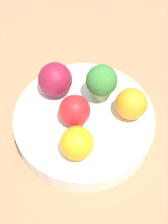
% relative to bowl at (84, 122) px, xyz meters
% --- Properties ---
extents(ground_plane, '(6.00, 6.00, 0.00)m').
position_rel_bowl_xyz_m(ground_plane, '(0.00, 0.00, -0.04)').
color(ground_plane, gray).
extents(table_surface, '(1.20, 1.20, 0.02)m').
position_rel_bowl_xyz_m(table_surface, '(0.00, 0.00, -0.03)').
color(table_surface, '#936D4C').
rests_on(table_surface, ground_plane).
extents(bowl, '(0.22, 0.22, 0.04)m').
position_rel_bowl_xyz_m(bowl, '(0.00, 0.00, 0.00)').
color(bowl, white).
rests_on(bowl, table_surface).
extents(broccoli, '(0.05, 0.05, 0.06)m').
position_rel_bowl_xyz_m(broccoli, '(-0.04, -0.00, 0.06)').
color(broccoli, '#8CB76B').
rests_on(broccoli, bowl).
extents(apple_red, '(0.05, 0.05, 0.05)m').
position_rel_bowl_xyz_m(apple_red, '(0.01, -0.01, 0.04)').
color(apple_red, red).
rests_on(apple_red, bowl).
extents(apple_green, '(0.05, 0.05, 0.05)m').
position_rel_bowl_xyz_m(apple_green, '(-0.01, -0.06, 0.04)').
color(apple_green, maroon).
rests_on(apple_green, bowl).
extents(orange_front, '(0.05, 0.05, 0.05)m').
position_rel_bowl_xyz_m(orange_front, '(-0.05, 0.05, 0.04)').
color(orange_front, orange).
rests_on(orange_front, bowl).
extents(orange_back, '(0.05, 0.05, 0.05)m').
position_rel_bowl_xyz_m(orange_back, '(0.05, 0.03, 0.04)').
color(orange_back, orange).
rests_on(orange_back, bowl).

